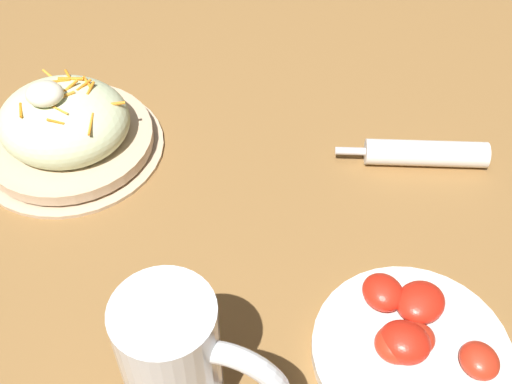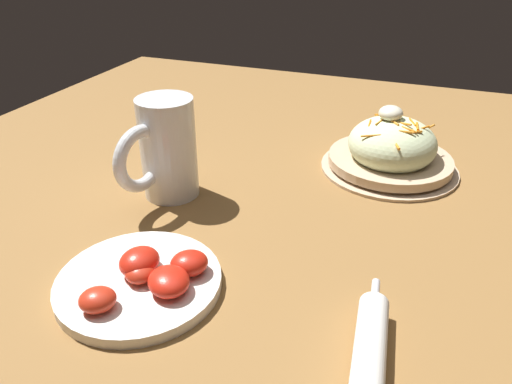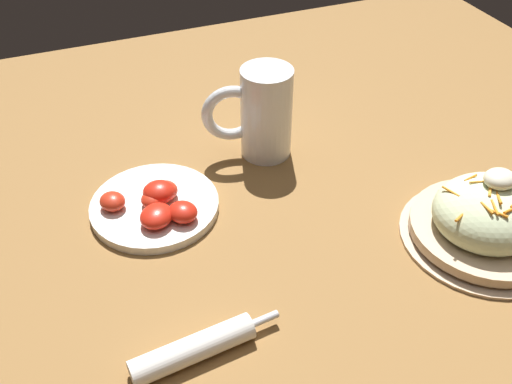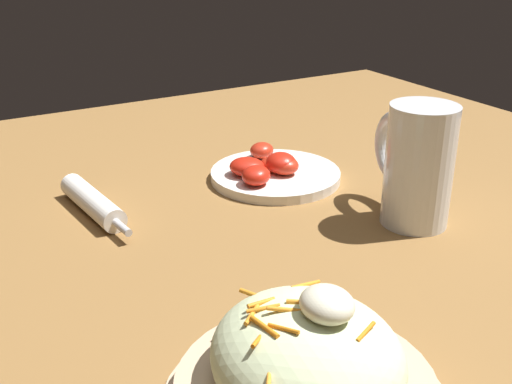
{
  "view_description": "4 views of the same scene",
  "coord_description": "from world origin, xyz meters",
  "px_view_note": "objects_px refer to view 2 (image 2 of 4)",
  "views": [
    {
      "loc": [
        -0.1,
        0.45,
        0.56
      ],
      "look_at": [
        -0.04,
        -0.0,
        0.06
      ],
      "focal_mm": 46.0,
      "sensor_mm": 36.0,
      "label": 1
    },
    {
      "loc": [
        -0.56,
        -0.15,
        0.37
      ],
      "look_at": [
        -0.06,
        0.04,
        0.06
      ],
      "focal_mm": 34.05,
      "sensor_mm": 36.0,
      "label": 2
    },
    {
      "loc": [
        -0.3,
        -0.51,
        0.56
      ],
      "look_at": [
        -0.09,
        0.03,
        0.07
      ],
      "focal_mm": 40.13,
      "sensor_mm": 36.0,
      "label": 3
    },
    {
      "loc": [
        0.51,
        -0.32,
        0.35
      ],
      "look_at": [
        -0.05,
        0.0,
        0.07
      ],
      "focal_mm": 44.36,
      "sensor_mm": 36.0,
      "label": 4
    }
  ],
  "objects_px": {
    "beer_mug": "(168,152)",
    "napkin_roll": "(370,353)",
    "tomato_plate": "(143,278)",
    "salad_plate": "(391,151)"
  },
  "relations": [
    {
      "from": "salad_plate",
      "to": "napkin_roll",
      "type": "distance_m",
      "value": 0.43
    },
    {
      "from": "beer_mug",
      "to": "napkin_roll",
      "type": "height_order",
      "value": "beer_mug"
    },
    {
      "from": "salad_plate",
      "to": "tomato_plate",
      "type": "height_order",
      "value": "salad_plate"
    },
    {
      "from": "napkin_roll",
      "to": "beer_mug",
      "type": "bearing_deg",
      "value": 56.44
    },
    {
      "from": "beer_mug",
      "to": "tomato_plate",
      "type": "bearing_deg",
      "value": -158.51
    },
    {
      "from": "beer_mug",
      "to": "napkin_roll",
      "type": "xyz_separation_m",
      "value": [
        -0.22,
        -0.34,
        -0.05
      ]
    },
    {
      "from": "beer_mug",
      "to": "tomato_plate",
      "type": "distance_m",
      "value": 0.23
    },
    {
      "from": "tomato_plate",
      "to": "napkin_roll",
      "type": "bearing_deg",
      "value": -94.34
    },
    {
      "from": "tomato_plate",
      "to": "beer_mug",
      "type": "bearing_deg",
      "value": 21.49
    },
    {
      "from": "napkin_roll",
      "to": "tomato_plate",
      "type": "bearing_deg",
      "value": 85.66
    }
  ]
}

